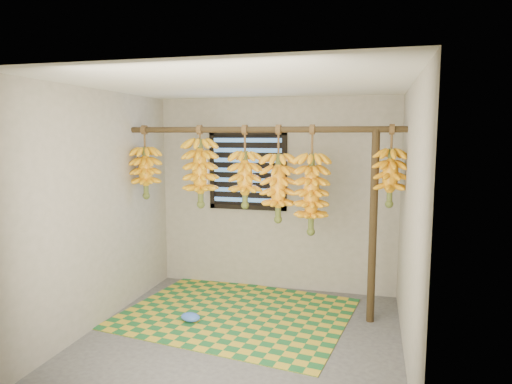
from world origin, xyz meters
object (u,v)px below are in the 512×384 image
(woven_mat, at_px, (236,313))
(banana_bunch_f, at_px, (390,177))
(banana_bunch_a, at_px, (146,172))
(support_post, at_px, (373,228))
(banana_bunch_d, at_px, (278,188))
(plastic_bag, at_px, (190,317))
(banana_bunch_c, at_px, (245,179))
(banana_bunch_b, at_px, (200,173))
(banana_bunch_e, at_px, (311,194))

(woven_mat, relative_size, banana_bunch_f, 2.88)
(woven_mat, distance_m, banana_bunch_a, 1.89)
(support_post, distance_m, banana_bunch_d, 1.07)
(plastic_bag, height_order, banana_bunch_a, banana_bunch_a)
(banana_bunch_c, relative_size, banana_bunch_d, 0.86)
(plastic_bag, xyz_separation_m, banana_bunch_c, (0.45, 0.50, 1.41))
(woven_mat, relative_size, banana_bunch_b, 2.61)
(woven_mat, height_order, plastic_bag, plastic_bag)
(banana_bunch_f, bearing_deg, woven_mat, -174.16)
(woven_mat, xyz_separation_m, banana_bunch_e, (0.78, 0.16, 1.32))
(banana_bunch_d, bearing_deg, banana_bunch_c, 180.00)
(banana_bunch_e, bearing_deg, plastic_bag, -157.04)
(support_post, height_order, plastic_bag, support_post)
(woven_mat, height_order, banana_bunch_a, banana_bunch_a)
(plastic_bag, xyz_separation_m, banana_bunch_d, (0.82, 0.50, 1.33))
(support_post, height_order, banana_bunch_a, banana_bunch_a)
(banana_bunch_d, distance_m, banana_bunch_f, 1.15)
(plastic_bag, relative_size, banana_bunch_a, 0.26)
(banana_bunch_a, bearing_deg, banana_bunch_b, 0.00)
(plastic_bag, distance_m, banana_bunch_e, 1.81)
(banana_bunch_a, height_order, banana_bunch_c, same)
(banana_bunch_b, bearing_deg, woven_mat, -19.30)
(plastic_bag, distance_m, banana_bunch_a, 1.71)
(banana_bunch_e, bearing_deg, banana_bunch_c, -180.00)
(banana_bunch_b, bearing_deg, banana_bunch_a, -180.00)
(woven_mat, xyz_separation_m, plastic_bag, (-0.40, -0.34, 0.05))
(woven_mat, bearing_deg, support_post, 6.45)
(banana_bunch_c, distance_m, banana_bunch_d, 0.38)
(woven_mat, distance_m, banana_bunch_c, 1.47)
(support_post, height_order, woven_mat, support_post)
(banana_bunch_b, bearing_deg, banana_bunch_c, -0.00)
(banana_bunch_f, bearing_deg, plastic_bag, -165.75)
(banana_bunch_b, height_order, banana_bunch_e, same)
(support_post, height_order, banana_bunch_f, banana_bunch_f)
(plastic_bag, bearing_deg, banana_bunch_d, 31.26)
(banana_bunch_b, xyz_separation_m, banana_bunch_c, (0.52, -0.00, -0.06))
(banana_bunch_a, xyz_separation_m, banana_bunch_b, (0.67, 0.00, 0.01))
(banana_bunch_b, height_order, banana_bunch_d, same)
(banana_bunch_a, relative_size, banana_bunch_e, 0.72)
(banana_bunch_a, height_order, banana_bunch_e, same)
(banana_bunch_b, bearing_deg, banana_bunch_f, 0.00)
(banana_bunch_b, bearing_deg, banana_bunch_d, -0.00)
(banana_bunch_a, height_order, banana_bunch_f, same)
(support_post, bearing_deg, banana_bunch_b, 180.00)
(woven_mat, relative_size, banana_bunch_d, 2.28)
(plastic_bag, xyz_separation_m, banana_bunch_a, (-0.73, 0.50, 1.46))
(woven_mat, bearing_deg, banana_bunch_e, 11.61)
(banana_bunch_b, xyz_separation_m, banana_bunch_f, (2.03, 0.00, -0.00))
(woven_mat, distance_m, banana_bunch_b, 1.60)
(banana_bunch_c, height_order, banana_bunch_f, same)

